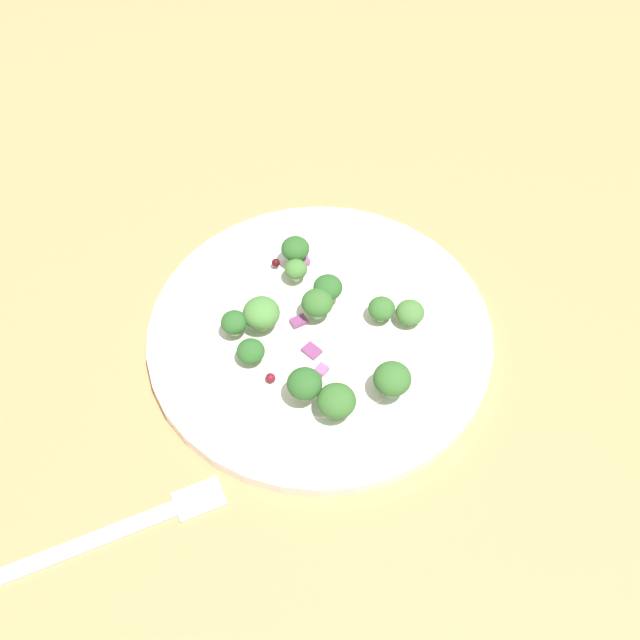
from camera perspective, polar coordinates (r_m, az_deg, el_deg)
ground_plane at (r=69.67cm, az=2.12°, el=-2.63°), size 180.00×180.00×2.00cm
plate at (r=68.81cm, az=-0.00°, el=-0.92°), size 28.38×28.38×1.70cm
dressing_pool at (r=68.45cm, az=-0.00°, el=-0.70°), size 16.46×16.46×0.20cm
broccoli_floret_0 at (r=67.57cm, az=-0.19°, el=1.15°), size 2.58×2.58×2.62cm
broccoli_floret_1 at (r=70.42cm, az=-1.65°, el=3.46°), size 1.92×1.92×1.94cm
broccoli_floret_2 at (r=71.40cm, az=-1.69°, el=4.86°), size 2.42×2.42×2.45cm
broccoli_floret_3 at (r=63.40cm, az=4.94°, el=-4.05°), size 2.92×2.92×2.96cm
broccoli_floret_4 at (r=67.18cm, az=-5.87°, el=-0.19°), size 2.16×2.16×2.18cm
broccoli_floret_5 at (r=67.48cm, az=-3.92°, el=0.75°), size 3.00×3.00×3.04cm
broccoli_floret_6 at (r=68.47cm, az=0.54°, el=2.20°), size 2.41×2.41×2.44cm
broccoli_floret_7 at (r=62.78cm, az=-1.06°, el=-4.39°), size 2.70×2.70×2.73cm
broccoli_floret_8 at (r=65.85cm, az=-4.74°, el=-2.17°), size 2.23×2.23×2.26cm
broccoli_floret_9 at (r=68.21cm, az=6.16°, el=0.49°), size 2.33×2.33×2.36cm
broccoli_floret_10 at (r=62.60cm, az=1.10°, el=-5.57°), size 2.95×2.95×2.99cm
broccoli_floret_11 at (r=68.07cm, az=4.22°, el=0.75°), size 2.20×2.20×2.23cm
cranberry_0 at (r=64.62cm, az=4.53°, el=-4.51°), size 0.81×0.81×0.81cm
cranberry_1 at (r=72.08cm, az=-3.03°, el=3.92°), size 0.72×0.72×0.72cm
cranberry_2 at (r=65.42cm, az=-3.40°, el=-3.98°), size 0.80×0.80×0.80cm
onion_bit_0 at (r=67.34cm, az=-4.51°, el=-2.03°), size 1.60×1.35×0.31cm
onion_bit_1 at (r=65.68cm, az=0.10°, el=-3.42°), size 1.14×1.19×0.50cm
onion_bit_2 at (r=66.96cm, az=-0.57°, el=-2.13°), size 1.76×1.67×0.37cm
onion_bit_3 at (r=72.42cm, az=-1.32°, el=4.09°), size 1.73×1.64×0.56cm
onion_bit_4 at (r=68.56cm, az=-1.47°, el=-0.09°), size 1.56×1.51×0.44cm
fork at (r=62.78cm, az=-13.84°, el=-13.82°), size 16.25×12.18×0.50cm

